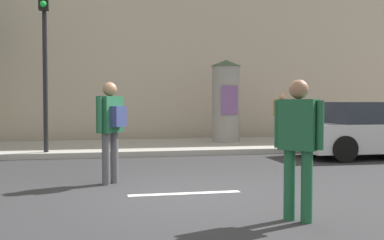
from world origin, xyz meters
TOP-DOWN VIEW (x-y plane):
  - ground_plane at (0.00, 0.00)m, footprint 80.00×80.00m
  - sidewalk_curb at (0.00, 7.00)m, footprint 36.00×4.00m
  - lane_markings at (0.00, 0.00)m, footprint 25.80×0.16m
  - building_backdrop at (0.00, 12.00)m, footprint 36.00×5.00m
  - traffic_light at (-2.60, 5.24)m, footprint 0.24×0.45m
  - poster_column at (2.76, 7.39)m, footprint 0.96×0.96m
  - pedestrian_with_backpack at (1.02, -1.98)m, footprint 0.48×0.49m
  - pedestrian_in_light_jacket at (-1.11, 1.12)m, footprint 0.53×0.53m
  - pedestrian_with_bag at (4.67, 7.36)m, footprint 0.51×0.51m
  - parked_car_silver at (6.00, 3.78)m, footprint 4.63×1.95m

SIDE VIEW (x-z plane):
  - ground_plane at x=0.00m, z-range 0.00..0.00m
  - lane_markings at x=0.00m, z-range 0.00..0.01m
  - sidewalk_curb at x=0.00m, z-range 0.00..0.15m
  - parked_car_silver at x=6.00m, z-range -0.02..1.41m
  - pedestrian_with_backpack at x=1.02m, z-range 0.16..1.89m
  - pedestrian_in_light_jacket at x=-1.11m, z-range 0.19..1.98m
  - pedestrian_with_bag at x=4.67m, z-range 0.29..1.88m
  - poster_column at x=2.76m, z-range 0.17..2.80m
  - traffic_light at x=-2.60m, z-range 0.90..5.23m
  - building_backdrop at x=0.00m, z-range 0.00..10.18m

